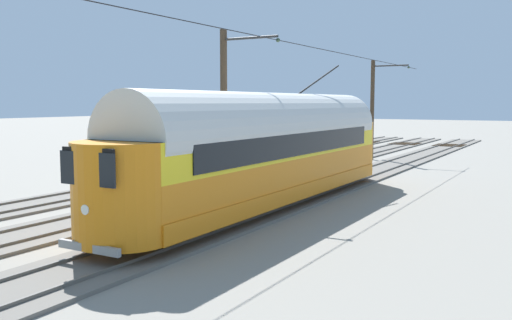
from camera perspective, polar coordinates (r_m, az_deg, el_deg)
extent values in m
plane|color=gray|center=(25.92, -2.98, -2.89)|extent=(220.00, 220.00, 0.00)
cube|color=#666059|center=(23.99, 5.16, -3.49)|extent=(2.80, 80.00, 0.10)
cube|color=#59544C|center=(24.28, 3.62, -3.15)|extent=(0.07, 80.00, 0.08)
cube|color=#59544C|center=(23.69, 6.75, -3.41)|extent=(0.07, 80.00, 0.08)
cube|color=#382819|center=(54.56, 19.34, 1.51)|extent=(2.50, 0.24, 0.08)
cube|color=#382819|center=(53.92, 19.21, 1.46)|extent=(2.50, 0.24, 0.08)
cube|color=#382819|center=(53.29, 19.08, 1.42)|extent=(2.50, 0.24, 0.08)
cube|color=#382819|center=(52.65, 18.95, 1.37)|extent=(2.50, 0.24, 0.08)
cube|color=#382819|center=(52.01, 18.81, 1.33)|extent=(2.50, 0.24, 0.08)
cube|color=#666059|center=(25.91, -2.98, -2.78)|extent=(2.80, 80.00, 0.10)
cube|color=#59544C|center=(26.29, -4.30, -2.46)|extent=(0.07, 80.00, 0.08)
cube|color=#59544C|center=(25.52, -1.62, -2.70)|extent=(0.07, 80.00, 0.08)
cube|color=#382819|center=(55.43, 15.24, 1.70)|extent=(2.50, 0.24, 0.08)
cube|color=#382819|center=(54.80, 15.07, 1.66)|extent=(2.50, 0.24, 0.08)
cube|color=#382819|center=(54.18, 14.89, 1.61)|extent=(2.50, 0.24, 0.08)
cube|color=#382819|center=(53.55, 14.71, 1.57)|extent=(2.50, 0.24, 0.08)
cube|color=#382819|center=(52.92, 14.53, 1.53)|extent=(2.50, 0.24, 0.08)
cube|color=#666059|center=(28.27, -9.87, -2.13)|extent=(2.80, 80.00, 0.10)
cube|color=#59544C|center=(28.72, -10.98, -1.84)|extent=(0.07, 80.00, 0.08)
cube|color=#59544C|center=(27.81, -8.74, -2.05)|extent=(0.07, 80.00, 0.08)
cube|color=#382819|center=(56.57, 11.28, 1.87)|extent=(2.50, 0.24, 0.08)
cube|color=#382819|center=(55.96, 11.07, 1.83)|extent=(2.50, 0.24, 0.08)
cube|color=#382819|center=(55.35, 10.85, 1.79)|extent=(2.50, 0.24, 0.08)
cube|color=#382819|center=(54.73, 10.63, 1.75)|extent=(2.50, 0.24, 0.08)
cube|color=#382819|center=(54.12, 10.40, 1.71)|extent=(2.50, 0.24, 0.08)
cube|color=orange|center=(21.07, 1.55, -2.97)|extent=(2.65, 15.89, 0.55)
cube|color=orange|center=(20.96, 1.56, -0.95)|extent=(2.55, 15.89, 0.95)
cube|color=yellow|center=(20.87, 1.57, 1.78)|extent=(2.55, 15.89, 1.05)
cylinder|color=silver|center=(20.84, 1.57, 3.22)|extent=(2.65, 15.57, 2.65)
cylinder|color=orange|center=(14.53, -13.37, -3.15)|extent=(2.55, 2.55, 2.55)
cylinder|color=orange|center=(28.11, 9.20, 1.23)|extent=(2.55, 2.55, 2.55)
cube|color=black|center=(13.61, -16.73, 0.46)|extent=(1.63, 0.08, 0.36)
cube|color=black|center=(13.61, -16.81, -0.87)|extent=(1.73, 0.06, 0.80)
cube|color=black|center=(21.51, -1.47, 1.90)|extent=(0.04, 13.35, 0.80)
cube|color=black|center=(20.29, 4.79, 1.65)|extent=(0.04, 13.35, 0.80)
cylinder|color=silver|center=(13.69, -16.96, -4.85)|extent=(0.24, 0.06, 0.24)
cube|color=gray|center=(13.93, -16.66, -8.56)|extent=(1.94, 0.12, 0.20)
cylinder|color=black|center=(24.89, 6.54, 8.23)|extent=(0.07, 4.26, 1.42)
cylinder|color=black|center=(17.28, -8.62, -5.48)|extent=(0.10, 0.76, 0.76)
cylinder|color=black|center=(16.45, -4.68, -6.02)|extent=(0.10, 0.76, 0.76)
cylinder|color=black|center=(25.92, 5.48, -1.65)|extent=(0.10, 0.76, 0.76)
cylinder|color=black|center=(25.37, 8.44, -1.86)|extent=(0.10, 0.76, 0.76)
cylinder|color=#423323|center=(39.48, 11.74, 4.97)|extent=(0.28, 0.28, 6.81)
cylinder|color=#2D2D2D|center=(39.20, 13.54, 9.33)|extent=(2.43, 0.10, 0.10)
sphere|color=#334733|center=(38.86, 15.27, 9.09)|extent=(0.16, 0.16, 0.16)
cylinder|color=#423323|center=(22.49, -3.29, 4.50)|extent=(0.28, 0.28, 6.81)
cylinder|color=#2D2D2D|center=(21.99, -0.62, 12.33)|extent=(2.43, 0.10, 0.10)
sphere|color=#334733|center=(21.38, 2.25, 12.10)|extent=(0.16, 0.16, 0.16)
cylinder|color=black|center=(21.38, 2.25, 12.10)|extent=(0.03, 41.36, 0.03)
cylinder|color=black|center=(39.20, 13.54, 9.33)|extent=(2.43, 0.02, 0.02)
cube|color=#382819|center=(34.82, -7.55, -0.53)|extent=(0.24, 2.40, 0.18)
cube|color=#382819|center=(35.00, -7.94, -0.50)|extent=(0.24, 2.40, 0.18)
cube|color=#382819|center=(35.18, -8.33, -0.48)|extent=(0.24, 2.40, 0.18)
cube|color=#382819|center=(35.22, -7.65, -0.17)|extent=(2.40, 0.24, 0.18)
cube|color=#382819|center=(34.98, -7.94, -0.21)|extent=(2.40, 0.24, 0.18)
cube|color=#382819|center=(34.75, -8.25, -0.26)|extent=(2.40, 0.24, 0.18)
cube|color=#382819|center=(34.78, -7.56, 0.06)|extent=(0.24, 2.40, 0.18)
cube|color=#382819|center=(34.96, -7.95, 0.08)|extent=(0.24, 2.40, 0.18)
cube|color=#382819|center=(35.15, -8.34, 0.11)|extent=(0.24, 2.40, 0.18)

